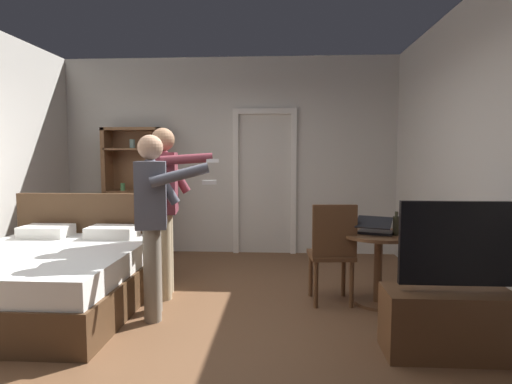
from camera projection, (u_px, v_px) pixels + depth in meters
The scene contains 14 objects.
ground_plane at pixel (192, 320), 3.74m from camera, with size 5.86×5.86×0.00m, color brown.
wall_back at pixel (229, 156), 6.33m from camera, with size 5.13×0.12×2.88m, color beige.
wall_right at pixel (492, 157), 3.47m from camera, with size 0.12×5.57×2.88m, color beige.
doorway_frame at pixel (265, 171), 6.23m from camera, with size 0.93×0.08×2.13m.
bed at pixel (51, 277), 4.03m from camera, with size 1.67×1.94×1.02m.
bookshelf at pixel (136, 186), 6.22m from camera, with size 0.87×0.32×1.85m.
tv_flatscreen at pixel (470, 313), 3.05m from camera, with size 1.21×0.40×1.13m.
side_table at pixel (378, 256), 4.11m from camera, with size 0.72×0.72×0.70m.
laptop at pixel (375, 229), 4.05m from camera, with size 0.42×0.42×0.17m.
bottle_on_table at pixel (396, 225), 3.99m from camera, with size 0.06×0.06×0.22m.
wooden_chair at pixel (332, 249), 4.10m from camera, with size 0.45×0.45×0.99m.
person_blue_shirt at pixel (153, 213), 3.77m from camera, with size 0.78×0.61×1.63m.
person_striped_shirt at pixel (165, 200), 4.32m from camera, with size 0.75×0.57×1.73m.
suitcase_dark at pixel (136, 257), 5.15m from camera, with size 0.45×0.35×0.43m, color #4C1919.
Camera 1 is at (0.79, -3.59, 1.45)m, focal length 29.79 mm.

